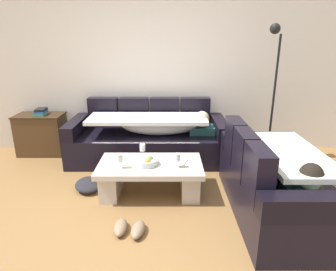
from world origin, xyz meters
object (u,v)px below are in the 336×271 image
(open_magazine, at_px, (174,162))
(couch_along_wall, at_px, (151,138))
(coffee_table, at_px, (151,174))
(book_stack_on_cabinet, at_px, (41,112))
(wine_glass_near_left, at_px, (120,158))
(side_cabinet, at_px, (42,134))
(crumpled_garment, at_px, (89,185))
(pair_of_shoes, at_px, (130,228))
(wine_glass_near_right, at_px, (178,158))
(floor_lamp, at_px, (273,86))
(wine_glass_far_back, at_px, (143,148))
(fruit_bowl, at_px, (146,161))
(couch_near_window, at_px, (277,182))

(open_magazine, bearing_deg, couch_along_wall, 124.48)
(coffee_table, bearing_deg, book_stack_on_cabinet, 143.87)
(wine_glass_near_left, distance_m, side_cabinet, 2.04)
(couch_along_wall, distance_m, wine_glass_near_left, 1.23)
(couch_along_wall, bearing_deg, crumpled_garment, -126.02)
(open_magazine, relative_size, book_stack_on_cabinet, 1.16)
(crumpled_garment, bearing_deg, pair_of_shoes, -54.60)
(couch_along_wall, height_order, wine_glass_near_left, couch_along_wall)
(coffee_table, xyz_separation_m, wine_glass_near_right, (0.31, -0.11, 0.26))
(coffee_table, relative_size, floor_lamp, 0.62)
(wine_glass_near_right, height_order, open_magazine, wine_glass_near_right)
(wine_glass_far_back, height_order, pair_of_shoes, wine_glass_far_back)
(book_stack_on_cabinet, xyz_separation_m, floor_lamp, (3.44, -0.25, 0.43))
(couch_along_wall, height_order, fruit_bowl, couch_along_wall)
(wine_glass_near_right, height_order, pair_of_shoes, wine_glass_near_right)
(floor_lamp, height_order, pair_of_shoes, floor_lamp)
(coffee_table, distance_m, book_stack_on_cabinet, 2.22)
(couch_near_window, xyz_separation_m, pair_of_shoes, (-1.50, -0.38, -0.29))
(open_magazine, bearing_deg, wine_glass_near_left, -148.05)
(book_stack_on_cabinet, xyz_separation_m, crumpled_garment, (0.99, -1.19, -0.63))
(wine_glass_near_left, xyz_separation_m, open_magazine, (0.60, 0.16, -0.11))
(crumpled_garment, bearing_deg, coffee_table, -6.60)
(coffee_table, distance_m, wine_glass_near_right, 0.42)
(wine_glass_far_back, bearing_deg, couch_along_wall, 87.00)
(side_cabinet, bearing_deg, fruit_bowl, -37.09)
(coffee_table, relative_size, wine_glass_near_right, 7.23)
(couch_along_wall, height_order, floor_lamp, floor_lamp)
(book_stack_on_cabinet, bearing_deg, pair_of_shoes, -51.98)
(fruit_bowl, xyz_separation_m, open_magazine, (0.32, 0.07, -0.03))
(wine_glass_far_back, distance_m, side_cabinet, 2.02)
(couch_near_window, distance_m, wine_glass_near_right, 1.08)
(pair_of_shoes, bearing_deg, side_cabinet, 128.61)
(fruit_bowl, height_order, side_cabinet, side_cabinet)
(couch_near_window, bearing_deg, wine_glass_near_right, 75.24)
(couch_along_wall, xyz_separation_m, side_cabinet, (-1.74, 0.23, -0.01))
(wine_glass_near_right, height_order, wine_glass_far_back, same)
(wine_glass_far_back, relative_size, crumpled_garment, 0.42)
(side_cabinet, distance_m, crumpled_garment, 1.60)
(open_magazine, xyz_separation_m, crumpled_garment, (-1.04, 0.05, -0.33))
(coffee_table, bearing_deg, floor_lamp, 31.50)
(fruit_bowl, bearing_deg, wine_glass_near_left, -161.95)
(wine_glass_far_back, bearing_deg, wine_glass_near_right, -36.78)
(wine_glass_near_left, bearing_deg, floor_lamp, 29.96)
(wine_glass_far_back, xyz_separation_m, side_cabinet, (-1.69, 1.09, -0.17))
(floor_lamp, bearing_deg, couch_along_wall, 179.09)
(couch_along_wall, height_order, pair_of_shoes, couch_along_wall)
(side_cabinet, bearing_deg, couch_along_wall, -7.43)
(fruit_bowl, bearing_deg, coffee_table, 38.24)
(couch_along_wall, distance_m, floor_lamp, 1.91)
(wine_glass_near_right, height_order, crumpled_garment, wine_glass_near_right)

